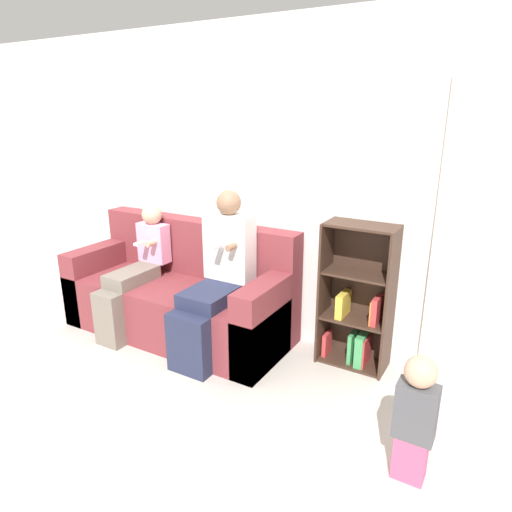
% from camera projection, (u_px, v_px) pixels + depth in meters
% --- Properties ---
extents(ground_plane, '(14.00, 14.00, 0.00)m').
position_uv_depth(ground_plane, '(152.00, 359.00, 3.61)').
color(ground_plane, '#BCB2A8').
extents(back_wall, '(10.00, 0.06, 2.55)m').
position_uv_depth(back_wall, '(216.00, 182.00, 3.98)').
color(back_wall, silver).
rests_on(back_wall, ground_plane).
extents(curtain_panel, '(0.77, 0.04, 2.11)m').
position_uv_depth(curtain_panel, '(496.00, 244.00, 2.93)').
color(curtain_panel, silver).
rests_on(curtain_panel, ground_plane).
extents(couch, '(1.99, 0.80, 0.96)m').
position_uv_depth(couch, '(180.00, 296.00, 3.97)').
color(couch, maroon).
rests_on(couch, ground_plane).
extents(adult_seated, '(0.40, 0.72, 1.29)m').
position_uv_depth(adult_seated, '(216.00, 274.00, 3.53)').
color(adult_seated, '#232842').
rests_on(adult_seated, ground_plane).
extents(child_seated, '(0.29, 0.74, 1.09)m').
position_uv_depth(child_seated, '(134.00, 271.00, 3.93)').
color(child_seated, '#70665B').
rests_on(child_seated, ground_plane).
extents(toddler_standing, '(0.21, 0.17, 0.73)m').
position_uv_depth(toddler_standing, '(415.00, 415.00, 2.34)').
color(toddler_standing, '#DB4C75').
rests_on(toddler_standing, ground_plane).
extents(bookshelf, '(0.52, 0.29, 1.11)m').
position_uv_depth(bookshelf, '(358.00, 306.00, 3.43)').
color(bookshelf, '#3D281E').
rests_on(bookshelf, ground_plane).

